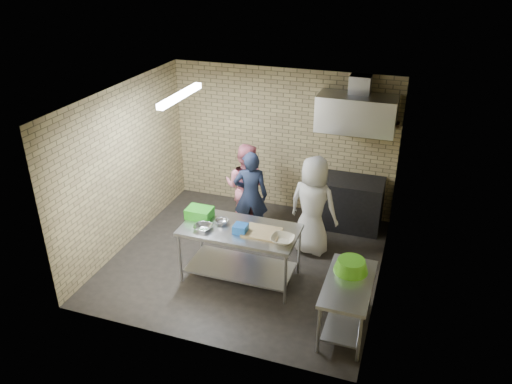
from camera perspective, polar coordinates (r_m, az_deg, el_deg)
floor at (r=8.26m, az=-1.11°, el=-7.65°), size 4.20×4.20×0.00m
ceiling at (r=7.11m, az=-1.31°, el=10.68°), size 4.20×4.20×0.00m
back_wall at (r=9.34m, az=3.00°, el=5.85°), size 4.20×0.06×2.70m
front_wall at (r=5.99m, az=-7.78°, el=-7.04°), size 4.20×0.06×2.70m
left_wall at (r=8.48m, az=-14.68°, el=2.78°), size 0.06×4.00×2.70m
right_wall at (r=7.22m, az=14.68°, el=-1.53°), size 0.06×4.00×2.70m
prep_table at (r=7.62m, az=-1.81°, el=-6.98°), size 1.73×0.87×0.87m
side_counter at (r=6.84m, az=10.26°, el=-12.56°), size 0.60×1.20×0.75m
stove at (r=9.15m, az=10.40°, el=-1.22°), size 1.20×0.70×0.90m
range_hood at (r=8.57m, az=11.36°, el=8.75°), size 1.30×0.60×0.60m
hood_duct at (r=8.59m, az=11.78°, el=11.89°), size 0.35×0.30×0.30m
wall_shelf at (r=8.77m, az=13.39°, el=7.72°), size 0.80×0.20×0.04m
fluorescent_fixture at (r=7.52m, az=-8.61°, el=10.79°), size 0.10×1.25×0.08m
green_crate at (r=7.70m, az=-6.44°, el=-2.37°), size 0.39×0.29×0.15m
blue_tub at (r=7.27m, az=-1.77°, el=-4.20°), size 0.19×0.19×0.13m
cutting_board at (r=7.27m, az=0.68°, el=-4.61°), size 0.53×0.40×0.03m
mixing_bowl_a at (r=7.39m, az=-6.05°, el=-4.04°), size 0.28×0.28×0.07m
mixing_bowl_b at (r=7.52m, az=-3.87°, el=-3.40°), size 0.21×0.21×0.06m
ceramic_bowl at (r=7.06m, az=3.06°, el=-5.41°), size 0.34×0.34×0.08m
green_basin at (r=6.77m, az=10.76°, el=-8.21°), size 0.46×0.46×0.17m
bottle_red at (r=8.76m, az=11.83°, el=8.62°), size 0.07×0.07×0.18m
bottle_green at (r=8.73m, az=14.44°, el=8.18°), size 0.06×0.06×0.15m
man_navy at (r=8.49m, az=-0.61°, el=-0.41°), size 0.67×0.53×1.59m
woman_pink at (r=8.82m, az=-1.20°, el=0.64°), size 0.80×0.64×1.59m
woman_white at (r=8.12m, az=6.51°, el=-1.58°), size 0.91×0.69×1.68m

